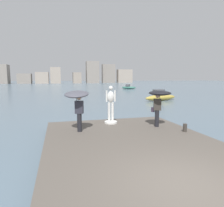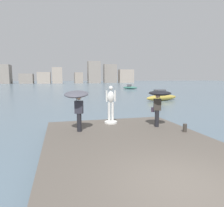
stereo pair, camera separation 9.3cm
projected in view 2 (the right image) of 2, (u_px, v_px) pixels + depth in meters
ground_plane at (73, 92)px, 43.28m from camera, size 400.00×400.00×0.00m
pier at (141, 154)px, 7.23m from camera, size 6.95×10.97×0.40m
statue_white_figure at (111, 107)px, 11.30m from camera, size 0.72×0.72×2.12m
onlooker_left at (77, 99)px, 9.46m from camera, size 1.44×1.46×2.01m
onlooker_right at (159, 98)px, 10.39m from camera, size 1.49×1.50×1.90m
mooring_bollard at (185, 128)px, 9.52m from camera, size 0.19×0.19×0.39m
boat_near at (130, 87)px, 55.68m from camera, size 4.15×3.37×1.30m
boat_mid at (161, 97)px, 26.54m from camera, size 5.25×2.45×1.49m
distant_skyline at (59, 75)px, 121.06m from camera, size 93.78×13.25×13.37m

